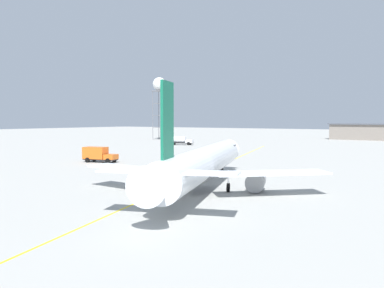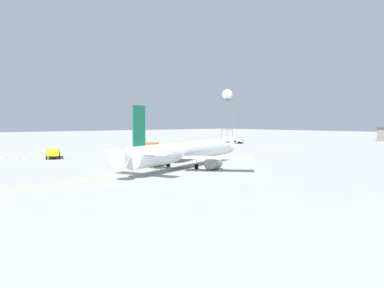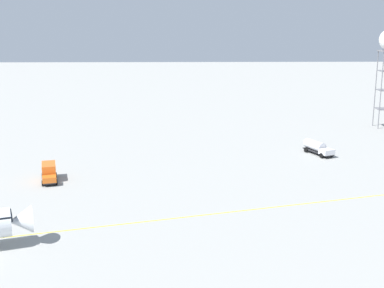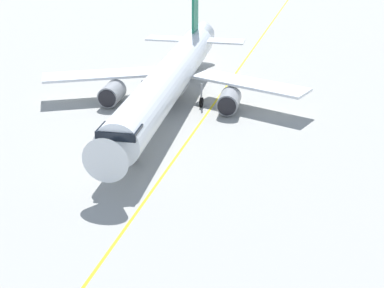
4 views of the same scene
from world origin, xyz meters
name	(u,v)px [view 4 (image 4 of 4)]	position (x,y,z in m)	size (l,w,h in m)	color
ground_plane	(155,130)	(0.00, 0.00, 0.00)	(600.00, 600.00, 0.00)	#9E9E99
airliner_main	(169,81)	(5.93, 2.14, 3.16)	(40.43, 28.56, 12.14)	silver
taxiway_centreline	(205,117)	(5.85, -2.41, 0.00)	(161.13, 46.21, 0.01)	yellow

